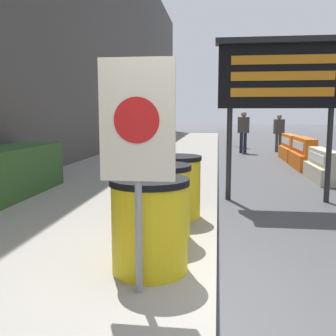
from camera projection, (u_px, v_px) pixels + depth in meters
name	position (u px, v px, depth m)	size (l,w,h in m)	color
ground_plane	(216.00, 317.00, 3.16)	(120.00, 120.00, 0.00)	#474749
building_left_facade	(78.00, 8.00, 12.68)	(0.40, 50.40, 10.02)	#4C4742
barrel_drum_foreground	(150.00, 225.00, 3.71)	(0.75, 0.75, 0.89)	yellow
barrel_drum_middle	(160.00, 201.00, 4.70)	(0.75, 0.75, 0.89)	yellow
barrel_drum_back	(175.00, 186.00, 5.67)	(0.75, 0.75, 0.89)	yellow
warning_sign	(137.00, 136.00, 3.11)	(0.61, 0.08, 1.92)	gray
message_board	(281.00, 77.00, 7.09)	(2.38, 0.36, 2.96)	#28282B
jersey_barrier_cream	(323.00, 167.00, 9.57)	(0.55, 1.85, 0.77)	beige
jersey_barrier_orange_far	(304.00, 155.00, 11.74)	(0.57, 1.92, 0.93)	orange
jersey_barrier_orange_near	(290.00, 149.00, 13.96)	(0.52, 1.98, 0.90)	orange
traffic_cone_near	(301.00, 144.00, 17.02)	(0.39, 0.39, 0.69)	black
traffic_cone_mid	(299.00, 148.00, 14.69)	(0.41, 0.41, 0.74)	black
traffic_light_near_curb	(230.00, 92.00, 20.14)	(0.28, 0.45, 3.76)	#2D2D30
pedestrian_worker	(243.00, 129.00, 16.35)	(0.50, 0.36, 1.73)	#23283D
pedestrian_passerby	(279.00, 130.00, 16.81)	(0.44, 0.29, 1.61)	#514C42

